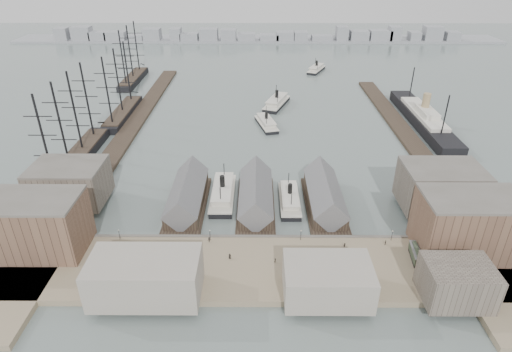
{
  "coord_description": "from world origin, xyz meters",
  "views": [
    {
      "loc": [
        0.82,
        -121.48,
        88.28
      ],
      "look_at": [
        0.0,
        30.0,
        6.0
      ],
      "focal_mm": 30.0,
      "sensor_mm": 36.0,
      "label": 1
    }
  ],
  "objects_px": {
    "ocean_steamer": "(423,118)",
    "tram": "(416,254)",
    "ferry_docked_west": "(223,193)",
    "horse_cart_center": "(191,264)",
    "horse_cart_left": "(142,259)",
    "horse_cart_right": "(302,268)"
  },
  "relations": [
    {
      "from": "ferry_docked_west",
      "to": "ocean_steamer",
      "type": "xyz_separation_m",
      "value": [
        105.0,
        79.12,
        1.33
      ]
    },
    {
      "from": "tram",
      "to": "horse_cart_right",
      "type": "bearing_deg",
      "value": -165.07
    },
    {
      "from": "ocean_steamer",
      "to": "horse_cart_left",
      "type": "xyz_separation_m",
      "value": [
        -126.86,
        -119.76,
        -1.0
      ]
    },
    {
      "from": "horse_cart_left",
      "to": "horse_cart_center",
      "type": "distance_m",
      "value": 15.4
    },
    {
      "from": "ocean_steamer",
      "to": "horse_cart_center",
      "type": "distance_m",
      "value": 165.4
    },
    {
      "from": "horse_cart_center",
      "to": "horse_cart_left",
      "type": "bearing_deg",
      "value": 80.7
    },
    {
      "from": "horse_cart_right",
      "to": "ocean_steamer",
      "type": "bearing_deg",
      "value": -42.5
    },
    {
      "from": "ocean_steamer",
      "to": "horse_cart_center",
      "type": "xyz_separation_m",
      "value": [
        -111.63,
        -122.04,
        -0.96
      ]
    },
    {
      "from": "ocean_steamer",
      "to": "tram",
      "type": "height_order",
      "value": "ocean_steamer"
    },
    {
      "from": "tram",
      "to": "ferry_docked_west",
      "type": "bearing_deg",
      "value": 154.46
    },
    {
      "from": "tram",
      "to": "ocean_steamer",
      "type": "bearing_deg",
      "value": 76.66
    },
    {
      "from": "tram",
      "to": "horse_cart_left",
      "type": "height_order",
      "value": "tram"
    },
    {
      "from": "horse_cart_center",
      "to": "horse_cart_right",
      "type": "xyz_separation_m",
      "value": [
        33.74,
        -1.49,
        -0.0
      ]
    },
    {
      "from": "horse_cart_right",
      "to": "ferry_docked_west",
      "type": "bearing_deg",
      "value": 21.13
    },
    {
      "from": "ocean_steamer",
      "to": "horse_cart_right",
      "type": "xyz_separation_m",
      "value": [
        -77.89,
        -123.53,
        -0.96
      ]
    },
    {
      "from": "horse_cart_left",
      "to": "horse_cart_right",
      "type": "relative_size",
      "value": 0.9
    },
    {
      "from": "horse_cart_left",
      "to": "horse_cart_center",
      "type": "relative_size",
      "value": 0.88
    },
    {
      "from": "tram",
      "to": "horse_cart_center",
      "type": "height_order",
      "value": "tram"
    },
    {
      "from": "ferry_docked_west",
      "to": "ocean_steamer",
      "type": "relative_size",
      "value": 0.33
    },
    {
      "from": "ferry_docked_west",
      "to": "horse_cart_left",
      "type": "height_order",
      "value": "ferry_docked_west"
    },
    {
      "from": "horse_cart_left",
      "to": "horse_cart_center",
      "type": "bearing_deg",
      "value": -55.8
    },
    {
      "from": "ocean_steamer",
      "to": "horse_cart_center",
      "type": "relative_size",
      "value": 17.98
    }
  ]
}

